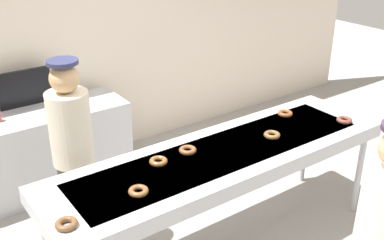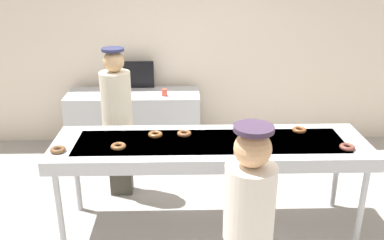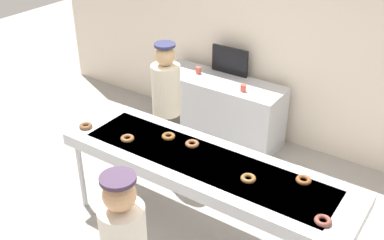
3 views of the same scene
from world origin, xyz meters
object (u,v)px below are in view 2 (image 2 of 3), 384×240
at_px(chocolate_donut_4, 155,134).
at_px(menu_display, 134,75).
at_px(chocolate_donut_3, 262,141).
at_px(chocolate_donut_5, 347,147).
at_px(customer_waiting, 248,227).
at_px(paper_cup_0, 164,92).
at_px(chocolate_donut_1, 184,133).
at_px(prep_counter, 135,123).
at_px(fryer_conveyor, 210,148).
at_px(chocolate_donut_0, 58,150).
at_px(worker_baker, 117,115).
at_px(chocolate_donut_2, 299,130).
at_px(chocolate_donut_6, 118,146).
at_px(paper_cup_1, 107,90).

bearing_deg(chocolate_donut_4, menu_display, 101.62).
relative_size(chocolate_donut_3, chocolate_donut_5, 1.00).
relative_size(customer_waiting, paper_cup_0, 17.80).
relative_size(chocolate_donut_1, customer_waiting, 0.08).
distance_m(customer_waiting, prep_counter, 3.28).
xyz_separation_m(chocolate_donut_3, customer_waiting, (-0.32, -1.25, -0.04)).
bearing_deg(chocolate_donut_4, paper_cup_0, 88.92).
bearing_deg(fryer_conveyor, chocolate_donut_0, -172.13).
bearing_deg(fryer_conveyor, chocolate_donut_4, 165.74).
bearing_deg(paper_cup_0, worker_baker, -116.03).
distance_m(chocolate_donut_2, worker_baker, 1.90).
bearing_deg(chocolate_donut_5, chocolate_donut_1, 166.66).
height_order(chocolate_donut_4, worker_baker, worker_baker).
bearing_deg(customer_waiting, chocolate_donut_4, 114.55).
xyz_separation_m(chocolate_donut_6, paper_cup_0, (0.34, 1.77, -0.06)).
bearing_deg(customer_waiting, chocolate_donut_0, 142.95).
relative_size(chocolate_donut_4, paper_cup_0, 1.51).
bearing_deg(fryer_conveyor, customer_waiting, -83.02).
distance_m(chocolate_donut_1, menu_display, 1.99).
bearing_deg(chocolate_donut_5, chocolate_donut_3, 167.94).
bearing_deg(prep_counter, paper_cup_0, -17.04).
bearing_deg(menu_display, chocolate_donut_1, -70.53).
bearing_deg(paper_cup_1, menu_display, 33.98).
relative_size(chocolate_donut_1, paper_cup_1, 1.51).
bearing_deg(prep_counter, chocolate_donut_1, -67.79).
xyz_separation_m(chocolate_donut_3, prep_counter, (-1.38, 1.81, -0.53)).
relative_size(chocolate_donut_1, prep_counter, 0.08).
relative_size(fryer_conveyor, chocolate_donut_3, 21.42).
bearing_deg(chocolate_donut_3, chocolate_donut_6, -176.07).
bearing_deg(chocolate_donut_4, chocolate_donut_6, -140.34).
height_order(chocolate_donut_3, paper_cup_0, chocolate_donut_3).
relative_size(worker_baker, prep_counter, 0.95).
relative_size(chocolate_donut_0, chocolate_donut_6, 1.00).
bearing_deg(paper_cup_1, chocolate_donut_4, -66.08).
bearing_deg(chocolate_donut_5, chocolate_donut_6, 178.14).
distance_m(worker_baker, paper_cup_0, 1.07).
distance_m(chocolate_donut_1, paper_cup_0, 1.52).
bearing_deg(chocolate_donut_0, fryer_conveyor, 7.87).
relative_size(fryer_conveyor, menu_display, 5.53).
distance_m(chocolate_donut_2, menu_display, 2.55).
height_order(chocolate_donut_4, chocolate_donut_5, same).
distance_m(chocolate_donut_1, chocolate_donut_3, 0.74).
distance_m(chocolate_donut_5, prep_counter, 2.93).
xyz_separation_m(fryer_conveyor, menu_display, (-0.91, 2.02, 0.16)).
xyz_separation_m(chocolate_donut_2, menu_display, (-1.79, 1.82, 0.08)).
bearing_deg(menu_display, prep_counter, -90.00).
distance_m(chocolate_donut_3, menu_display, 2.48).
distance_m(chocolate_donut_4, chocolate_donut_5, 1.75).
height_order(customer_waiting, paper_cup_1, customer_waiting).
bearing_deg(chocolate_donut_2, chocolate_donut_5, -51.35).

